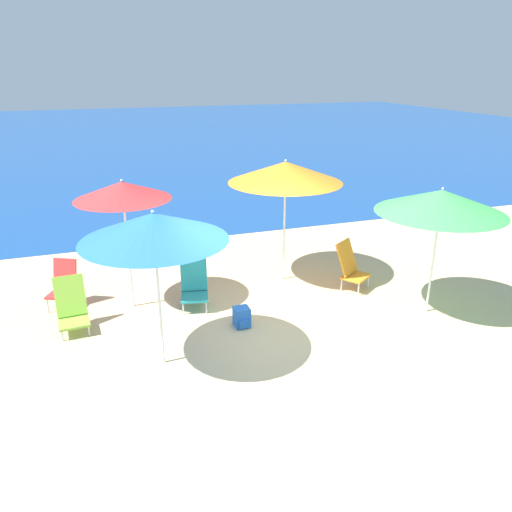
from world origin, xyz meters
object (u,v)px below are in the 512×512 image
beach_umbrella_orange (285,172)px  backpack_blue (242,317)px  beach_umbrella_green (441,201)px  beach_chair_teal (194,283)px  beach_umbrella_red (122,191)px  beach_chair_lime (72,307)px  beach_chair_red (63,283)px  seagull (201,251)px  beach_chair_orange (350,265)px  beach_umbrella_blue (154,227)px

beach_umbrella_orange → backpack_blue: bearing=-130.8°
beach_umbrella_green → backpack_blue: 3.61m
beach_chair_teal → beach_umbrella_green: bearing=-10.1°
beach_umbrella_red → beach_chair_lime: beach_umbrella_red is taller
beach_chair_teal → beach_chair_red: size_ratio=1.05×
seagull → beach_umbrella_green: bearing=-50.9°
beach_umbrella_green → beach_umbrella_orange: bearing=130.9°
beach_umbrella_red → beach_chair_teal: 1.94m
beach_chair_red → beach_chair_orange: bearing=16.8°
beach_chair_red → beach_umbrella_blue: bearing=-33.2°
beach_umbrella_blue → beach_chair_teal: (0.80, 1.62, -1.58)m
beach_chair_orange → beach_chair_lime: 4.87m
beach_chair_red → beach_umbrella_green: bearing=6.3°
beach_umbrella_orange → backpack_blue: beach_umbrella_orange is taller
beach_umbrella_green → beach_chair_teal: 4.23m
seagull → beach_chair_red: bearing=-150.4°
beach_chair_lime → beach_umbrella_orange: bearing=7.3°
beach_chair_teal → beach_chair_orange: bearing=7.7°
beach_umbrella_blue → backpack_blue: (1.35, 0.64, -1.84)m
beach_chair_lime → seagull: 3.57m
beach_umbrella_orange → beach_chair_lime: size_ratio=2.78×
beach_umbrella_red → beach_chair_orange: bearing=-7.8°
beach_umbrella_orange → beach_chair_lime: 4.29m
beach_chair_teal → backpack_blue: 1.15m
beach_chair_teal → beach_chair_red: beach_chair_teal is taller
beach_umbrella_orange → backpack_blue: size_ratio=7.34×
beach_umbrella_orange → beach_umbrella_green: beach_umbrella_orange is taller
beach_chair_orange → backpack_blue: 2.47m
beach_umbrella_blue → beach_chair_orange: 4.23m
backpack_blue → seagull: 3.22m
beach_umbrella_red → beach_chair_teal: (1.02, -0.31, -1.63)m
beach_umbrella_red → beach_chair_red: size_ratio=2.69×
beach_umbrella_orange → beach_chair_orange: (1.01, -0.78, -1.65)m
beach_umbrella_orange → beach_chair_lime: (-3.85, -0.75, -1.72)m
beach_umbrella_red → seagull: beach_umbrella_red is taller
beach_umbrella_orange → beach_chair_lime: beach_umbrella_orange is taller
beach_umbrella_green → beach_chair_lime: beach_umbrella_green is taller
beach_chair_lime → seagull: size_ratio=3.11×
beach_chair_teal → backpack_blue: (0.55, -0.98, -0.25)m
backpack_blue → seagull: backpack_blue is taller
seagull → beach_umbrella_red: bearing=-130.3°
beach_chair_teal → backpack_blue: size_ratio=2.74×
beach_chair_lime → beach_chair_red: beach_chair_lime is taller
beach_chair_lime → beach_umbrella_blue: bearing=-54.0°
beach_umbrella_blue → beach_chair_lime: beach_umbrella_blue is taller
beach_umbrella_blue → beach_chair_red: beach_umbrella_blue is taller
beach_chair_orange → beach_chair_red: beach_chair_orange is taller
beach_chair_teal → beach_chair_lime: size_ratio=1.04×
beach_umbrella_blue → beach_chair_lime: bearing=129.7°
beach_chair_orange → beach_chair_red: 5.08m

